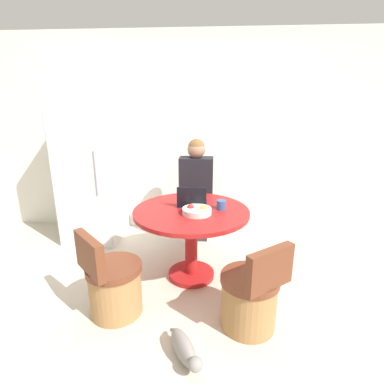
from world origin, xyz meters
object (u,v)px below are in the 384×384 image
(dining_table, at_px, (191,226))
(cat, at_px, (184,349))
(chair_near_right_corner, at_px, (250,298))
(fruit_bowl, at_px, (197,211))
(person_seated, at_px, (196,188))
(chair_near_left_corner, at_px, (113,285))
(refrigerator, at_px, (91,173))
(laptop, at_px, (192,202))

(dining_table, distance_m, cat, 1.16)
(chair_near_right_corner, bearing_deg, fruit_bowl, -88.87)
(chair_near_right_corner, distance_m, person_seated, 1.63)
(chair_near_left_corner, bearing_deg, refrigerator, -18.43)
(laptop, bearing_deg, person_seated, -90.13)
(chair_near_left_corner, height_order, cat, chair_near_left_corner)
(person_seated, xyz_separation_m, fruit_bowl, (0.06, -0.89, 0.04))
(chair_near_right_corner, bearing_deg, laptop, -94.16)
(refrigerator, relative_size, laptop, 6.01)
(refrigerator, distance_m, fruit_bowl, 1.72)
(chair_near_left_corner, distance_m, fruit_bowl, 0.98)
(laptop, relative_size, fruit_bowl, 1.05)
(chair_near_right_corner, xyz_separation_m, laptop, (-0.52, 0.80, 0.52))
(chair_near_right_corner, height_order, person_seated, person_seated)
(dining_table, bearing_deg, chair_near_left_corner, -135.34)
(refrigerator, relative_size, fruit_bowl, 6.30)
(chair_near_left_corner, relative_size, person_seated, 0.58)
(fruit_bowl, distance_m, cat, 1.17)
(fruit_bowl, bearing_deg, chair_near_right_corner, -51.59)
(refrigerator, distance_m, chair_near_right_corner, 2.51)
(dining_table, relative_size, chair_near_left_corner, 1.48)
(chair_near_right_corner, relative_size, laptop, 2.65)
(dining_table, xyz_separation_m, chair_near_right_corner, (0.52, -0.69, -0.30))
(refrigerator, distance_m, person_seated, 1.36)
(person_seated, relative_size, cat, 3.19)
(chair_near_left_corner, height_order, fruit_bowl, fruit_bowl)
(chair_near_left_corner, height_order, person_seated, person_seated)
(fruit_bowl, bearing_deg, refrigerator, 145.04)
(refrigerator, height_order, fruit_bowl, refrigerator)
(chair_near_right_corner, height_order, fruit_bowl, fruit_bowl)
(dining_table, xyz_separation_m, chair_near_left_corner, (-0.61, -0.61, -0.30))
(chair_near_right_corner, bearing_deg, refrigerator, -77.25)
(chair_near_left_corner, bearing_deg, laptop, -85.15)
(chair_near_left_corner, distance_m, cat, 0.81)
(fruit_bowl, bearing_deg, dining_table, 120.33)
(chair_near_left_corner, relative_size, chair_near_right_corner, 1.00)
(person_seated, relative_size, fruit_bowl, 4.83)
(chair_near_left_corner, bearing_deg, chair_near_right_corner, -138.69)
(fruit_bowl, xyz_separation_m, cat, (-0.03, -0.96, -0.67))
(refrigerator, bearing_deg, dining_table, -33.17)
(person_seated, bearing_deg, chair_near_left_corner, 66.17)
(person_seated, relative_size, laptop, 4.61)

